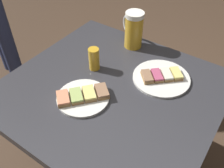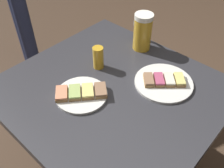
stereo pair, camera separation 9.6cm
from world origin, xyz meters
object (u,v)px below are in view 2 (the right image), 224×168
(plate_near, at_px, (81,94))
(beer_mug, at_px, (142,31))
(beer_glass_small, at_px, (98,58))
(plate_far, at_px, (164,82))

(plate_near, relative_size, beer_mug, 1.15)
(beer_glass_small, bearing_deg, beer_mug, -99.99)
(plate_near, bearing_deg, plate_far, -125.55)
(plate_near, distance_m, beer_mug, 0.42)
(beer_mug, bearing_deg, plate_near, 94.52)
(plate_near, relative_size, beer_glass_small, 2.01)
(plate_far, height_order, beer_mug, beer_mug)
(plate_near, bearing_deg, beer_glass_small, -65.90)
(beer_glass_small, bearing_deg, plate_near, 114.10)
(plate_near, height_order, beer_glass_small, beer_glass_small)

